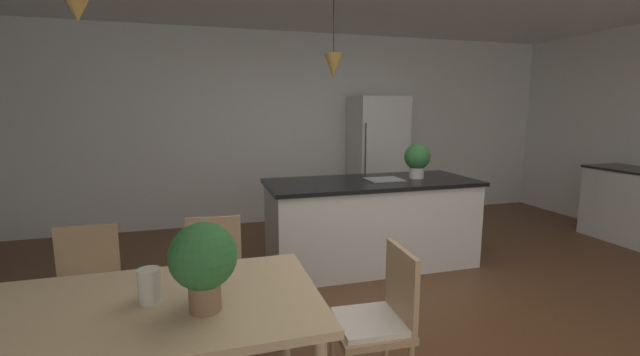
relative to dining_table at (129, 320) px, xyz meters
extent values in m
cube|color=brown|center=(1.75, 0.66, -0.68)|extent=(10.00, 8.40, 0.04)
cube|color=white|center=(1.75, 3.92, 0.69)|extent=(10.00, 0.12, 2.70)
cube|color=#D1B284|center=(0.00, 0.00, 0.05)|extent=(1.78, 0.95, 0.04)
cylinder|color=#D1B284|center=(0.81, 0.39, -0.31)|extent=(0.06, 0.06, 0.70)
cube|color=tan|center=(1.21, 0.00, -0.23)|extent=(0.42, 0.42, 0.04)
cube|color=white|center=(1.21, 0.00, -0.19)|extent=(0.38, 0.38, 0.03)
cube|color=tan|center=(1.39, -0.01, 0.00)|extent=(0.05, 0.38, 0.42)
cylinder|color=tan|center=(1.05, 0.18, -0.45)|extent=(0.04, 0.04, 0.41)
cylinder|color=tan|center=(1.39, 0.16, -0.45)|extent=(0.04, 0.04, 0.41)
cube|color=tan|center=(0.40, 0.79, -0.23)|extent=(0.43, 0.43, 0.04)
cube|color=white|center=(0.40, 0.79, -0.19)|extent=(0.39, 0.39, 0.03)
cube|color=tan|center=(0.42, 0.97, 0.00)|extent=(0.38, 0.06, 0.42)
cylinder|color=tan|center=(0.56, 0.61, -0.45)|extent=(0.04, 0.04, 0.41)
cylinder|color=tan|center=(0.22, 0.64, -0.45)|extent=(0.04, 0.04, 0.41)
cylinder|color=tan|center=(0.58, 0.95, -0.45)|extent=(0.04, 0.04, 0.41)
cylinder|color=tan|center=(0.24, 0.98, -0.45)|extent=(0.04, 0.04, 0.41)
cube|color=tan|center=(-0.40, 0.79, -0.23)|extent=(0.41, 0.41, 0.04)
cube|color=white|center=(-0.40, 0.79, -0.19)|extent=(0.37, 0.37, 0.03)
cube|color=tan|center=(-0.40, 0.97, 0.00)|extent=(0.38, 0.04, 0.42)
cylinder|color=tan|center=(-0.24, 0.62, -0.45)|extent=(0.04, 0.04, 0.41)
cylinder|color=tan|center=(-0.58, 0.63, -0.45)|extent=(0.04, 0.04, 0.41)
cylinder|color=tan|center=(-0.23, 0.96, -0.45)|extent=(0.04, 0.04, 0.41)
cylinder|color=tan|center=(-0.57, 0.97, -0.45)|extent=(0.04, 0.04, 0.41)
cube|color=silver|center=(2.03, 1.90, -0.22)|extent=(2.11, 0.84, 0.88)
cube|color=black|center=(2.03, 1.90, 0.22)|extent=(2.17, 0.90, 0.04)
cube|color=gray|center=(2.17, 1.90, 0.25)|extent=(0.36, 0.30, 0.01)
cube|color=silver|center=(2.82, 3.52, 0.25)|extent=(0.73, 0.64, 1.81)
cylinder|color=#4C4C4C|center=(2.49, 3.18, 0.25)|extent=(0.02, 0.02, 1.09)
cylinder|color=black|center=(1.61, 1.90, 1.77)|extent=(0.01, 0.01, 0.55)
cone|color=olive|center=(1.61, 1.90, 1.38)|extent=(0.18, 0.18, 0.23)
cylinder|color=beige|center=(2.54, 1.90, 0.30)|extent=(0.15, 0.15, 0.11)
sphere|color=#2D6B33|center=(2.54, 1.90, 0.47)|extent=(0.27, 0.27, 0.27)
cylinder|color=#8C664C|center=(0.35, -0.13, 0.13)|extent=(0.14, 0.14, 0.13)
sphere|color=#2D6B33|center=(0.35, -0.13, 0.32)|extent=(0.30, 0.30, 0.30)
cylinder|color=silver|center=(0.10, 0.02, 0.15)|extent=(0.10, 0.10, 0.16)
camera|label=1|loc=(0.36, -1.93, 0.96)|focal=22.86mm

